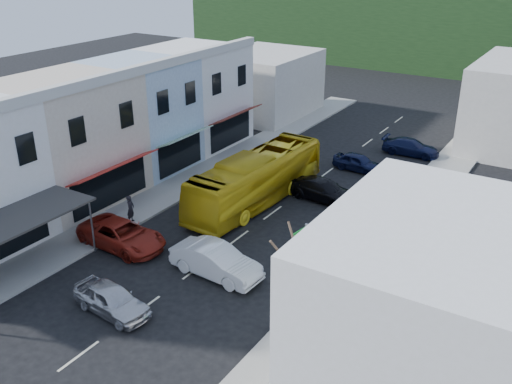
% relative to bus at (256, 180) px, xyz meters
% --- Properties ---
extents(ground, '(120.00, 120.00, 0.00)m').
position_rel_bus_xyz_m(ground, '(1.73, -8.81, -1.55)').
color(ground, black).
rests_on(ground, ground).
extents(sidewalk_left, '(3.00, 52.00, 0.15)m').
position_rel_bus_xyz_m(sidewalk_left, '(-5.77, 1.19, -1.48)').
color(sidewalk_left, gray).
rests_on(sidewalk_left, ground).
extents(sidewalk_right, '(3.00, 52.00, 0.15)m').
position_rel_bus_xyz_m(sidewalk_right, '(9.23, 1.19, -1.48)').
color(sidewalk_right, gray).
rests_on(sidewalk_right, ground).
extents(shopfront_row, '(8.25, 30.00, 8.00)m').
position_rel_bus_xyz_m(shopfront_row, '(-10.76, -3.81, 2.45)').
color(shopfront_row, silver).
rests_on(shopfront_row, ground).
extents(right_building, '(8.00, 9.00, 8.00)m').
position_rel_bus_xyz_m(right_building, '(15.23, -12.81, 2.45)').
color(right_building, silver).
rests_on(right_building, ground).
extents(distant_block_left, '(8.00, 10.00, 6.00)m').
position_rel_bus_xyz_m(distant_block_left, '(-10.27, 18.19, 1.45)').
color(distant_block_left, '#B7B2A8').
rests_on(distant_block_left, ground).
extents(hillside, '(80.00, 26.00, 14.00)m').
position_rel_bus_xyz_m(hillside, '(0.27, 56.28, 5.18)').
color(hillside, black).
rests_on(hillside, ground).
extents(bus, '(3.04, 11.70, 3.10)m').
position_rel_bus_xyz_m(bus, '(0.00, 0.00, 0.00)').
color(bus, gold).
rests_on(bus, ground).
extents(car_silver, '(4.55, 2.21, 1.40)m').
position_rel_bus_xyz_m(car_silver, '(0.72, -13.82, -0.85)').
color(car_silver, silver).
rests_on(car_silver, ground).
extents(car_white, '(4.48, 2.02, 1.40)m').
position_rel_bus_xyz_m(car_white, '(2.95, -8.66, -0.85)').
color(car_white, silver).
rests_on(car_white, ground).
extents(car_red, '(4.68, 2.10, 1.40)m').
position_rel_bus_xyz_m(car_red, '(-3.27, -9.02, -0.85)').
color(car_red, maroon).
rests_on(car_red, ground).
extents(car_black_near, '(4.64, 2.22, 1.40)m').
position_rel_bus_xyz_m(car_black_near, '(3.54, 2.67, -0.85)').
color(car_black_near, black).
rests_on(car_black_near, ground).
extents(car_navy_mid, '(4.54, 2.18, 1.40)m').
position_rel_bus_xyz_m(car_navy_mid, '(3.50, 8.79, -0.85)').
color(car_navy_mid, black).
rests_on(car_navy_mid, ground).
extents(car_navy_far, '(4.58, 2.04, 1.40)m').
position_rel_bus_xyz_m(car_navy_far, '(5.75, 14.21, -0.85)').
color(car_navy_far, black).
rests_on(car_navy_far, ground).
extents(pedestrian_left, '(0.57, 0.70, 1.70)m').
position_rel_bus_xyz_m(pedestrian_left, '(-4.77, -6.68, -0.55)').
color(pedestrian_left, black).
rests_on(pedestrian_left, sidewalk_left).
extents(direction_sign, '(0.90, 2.09, 4.47)m').
position_rel_bus_xyz_m(direction_sign, '(8.13, -8.90, 0.68)').
color(direction_sign, '#095C19').
rests_on(direction_sign, ground).
extents(street_tree, '(2.86, 2.86, 7.02)m').
position_rel_bus_xyz_m(street_tree, '(9.73, -11.89, 1.96)').
color(street_tree, '#3B2D23').
rests_on(street_tree, ground).
extents(traffic_signal, '(1.01, 1.23, 4.83)m').
position_rel_bus_xyz_m(traffic_signal, '(7.73, 20.09, 0.86)').
color(traffic_signal, black).
rests_on(traffic_signal, ground).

